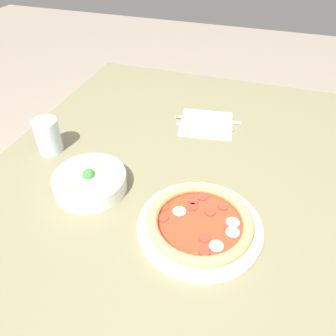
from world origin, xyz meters
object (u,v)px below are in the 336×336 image
object	(u,v)px
bowl	(90,181)
fork	(205,127)
glass	(48,136)
knife	(211,120)
pizza	(200,223)

from	to	relation	value
bowl	fork	distance (m)	0.44
fork	glass	bearing A→B (deg)	25.60
bowl	knife	size ratio (longest dim) A/B	0.84
fork	glass	size ratio (longest dim) A/B	1.84
pizza	glass	distance (m)	0.53
knife	glass	distance (m)	0.53
knife	glass	bearing A→B (deg)	29.54
pizza	fork	xyz separation A→B (m)	(0.42, 0.09, -0.01)
pizza	knife	xyz separation A→B (m)	(0.47, 0.08, -0.01)
fork	glass	xyz separation A→B (m)	(-0.26, 0.42, 0.05)
bowl	glass	xyz separation A→B (m)	(0.11, 0.20, 0.02)
fork	pizza	bearing A→B (deg)	94.90
pizza	glass	bearing A→B (deg)	72.75
bowl	knife	xyz separation A→B (m)	(0.43, -0.23, -0.02)
knife	pizza	bearing A→B (deg)	92.81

